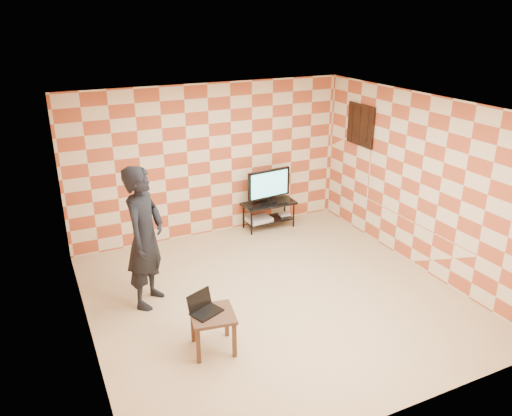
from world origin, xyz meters
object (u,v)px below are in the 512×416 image
object	(u,v)px
tv_stand	(269,209)
side_table	(213,320)
tv	(269,185)
person	(145,237)

from	to	relation	value
tv_stand	side_table	distance (m)	3.71
tv_stand	tv	size ratio (longest dim) A/B	1.14
side_table	person	world-z (taller)	person
tv_stand	side_table	bearing A→B (deg)	-126.92
tv_stand	person	distance (m)	3.16
tv_stand	tv	world-z (taller)	tv
tv_stand	side_table	world-z (taller)	same
tv	side_table	size ratio (longest dim) A/B	1.48
tv_stand	person	world-z (taller)	person
side_table	tv	bearing A→B (deg)	53.06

